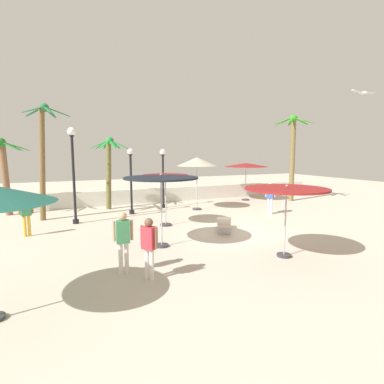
{
  "coord_description": "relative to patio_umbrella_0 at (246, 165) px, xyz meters",
  "views": [
    {
      "loc": [
        -6.17,
        -10.76,
        3.36
      ],
      "look_at": [
        0.0,
        3.15,
        1.4
      ],
      "focal_mm": 28.92,
      "sensor_mm": 36.0,
      "label": 1
    }
  ],
  "objects": [
    {
      "name": "ground_plane",
      "position": [
        -6.01,
        -7.41,
        -2.46
      ],
      "size": [
        56.0,
        56.0,
        0.0
      ],
      "primitive_type": "plane",
      "color": "beige"
    },
    {
      "name": "boundary_wall",
      "position": [
        -6.01,
        1.59,
        -1.98
      ],
      "size": [
        25.2,
        0.3,
        0.96
      ],
      "primitive_type": "cube",
      "color": "silver",
      "rests_on": "ground_plane"
    },
    {
      "name": "patio_umbrella_0",
      "position": [
        0.0,
        0.0,
        0.0
      ],
      "size": [
        3.05,
        3.05,
        2.68
      ],
      "color": "#333338",
      "rests_on": "ground_plane"
    },
    {
      "name": "patio_umbrella_1",
      "position": [
        -8.81,
        -7.9,
        -0.12
      ],
      "size": [
        2.6,
        2.6,
        2.62
      ],
      "color": "#333338",
      "rests_on": "ground_plane"
    },
    {
      "name": "patio_umbrella_2",
      "position": [
        -5.52,
        -10.53,
        -0.35
      ],
      "size": [
        2.62,
        2.62,
        2.35
      ],
      "color": "#333338",
      "rests_on": "ground_plane"
    },
    {
      "name": "patio_umbrella_3",
      "position": [
        -4.64,
        -1.88,
        0.33
      ],
      "size": [
        2.34,
        2.34,
        3.11
      ],
      "color": "#333338",
      "rests_on": "ground_plane"
    },
    {
      "name": "patio_umbrella_4",
      "position": [
        -7.62,
        -4.92,
        -0.34
      ],
      "size": [
        2.06,
        2.06,
        2.5
      ],
      "color": "#333338",
      "rests_on": "ground_plane"
    },
    {
      "name": "palm_tree_0",
      "position": [
        -9.25,
        0.47,
        0.28
      ],
      "size": [
        2.36,
        2.35,
        4.26
      ],
      "color": "brown",
      "rests_on": "ground_plane"
    },
    {
      "name": "palm_tree_1",
      "position": [
        -12.66,
        -1.33,
        1.03
      ],
      "size": [
        2.24,
        2.33,
        5.71
      ],
      "color": "brown",
      "rests_on": "ground_plane"
    },
    {
      "name": "palm_tree_2",
      "position": [
        -14.65,
        0.79,
        0.2
      ],
      "size": [
        2.75,
        2.75,
        4.12
      ],
      "color": "brown",
      "rests_on": "ground_plane"
    },
    {
      "name": "palm_tree_3",
      "position": [
        2.76,
        -1.47,
        1.18
      ],
      "size": [
        2.76,
        2.74,
        5.89
      ],
      "color": "olive",
      "rests_on": "ground_plane"
    },
    {
      "name": "lamp_post_0",
      "position": [
        -11.4,
        -2.81,
        0.36
      ],
      "size": [
        0.39,
        0.39,
        4.49
      ],
      "color": "black",
      "rests_on": "ground_plane"
    },
    {
      "name": "lamp_post_1",
      "position": [
        -8.44,
        -1.6,
        -0.37
      ],
      "size": [
        0.34,
        0.34,
        3.56
      ],
      "color": "black",
      "rests_on": "ground_plane"
    },
    {
      "name": "lamp_post_2",
      "position": [
        -6.25,
        -0.5,
        -0.32
      ],
      "size": [
        0.35,
        0.35,
        3.54
      ],
      "color": "black",
      "rests_on": "ground_plane"
    },
    {
      "name": "lounge_chair_0",
      "position": [
        -5.76,
        -7.04,
        -2.07
      ],
      "size": [
        1.41,
        1.9,
        0.83
      ],
      "color": "#B7B7BC",
      "rests_on": "ground_plane"
    },
    {
      "name": "guest_0",
      "position": [
        -10.56,
        -9.85,
        -1.39
      ],
      "size": [
        0.56,
        0.28,
        1.75
      ],
      "color": "silver",
      "rests_on": "ground_plane"
    },
    {
      "name": "guest_1",
      "position": [
        -1.56,
        -4.72,
        -1.4
      ],
      "size": [
        0.41,
        0.45,
        1.74
      ],
      "color": "silver",
      "rests_on": "ground_plane"
    },
    {
      "name": "guest_2",
      "position": [
        -10.02,
        -10.53,
        -1.45
      ],
      "size": [
        0.4,
        0.47,
        1.67
      ],
      "color": "silver",
      "rests_on": "ground_plane"
    },
    {
      "name": "guest_3",
      "position": [
        -13.33,
        -4.4,
        -1.45
      ],
      "size": [
        0.54,
        0.33,
        1.68
      ],
      "color": "gold",
      "rests_on": "ground_plane"
    },
    {
      "name": "seagull_0",
      "position": [
        0.16,
        -8.59,
        3.45
      ],
      "size": [
        1.34,
        0.38,
        0.15
      ],
      "color": "white"
    }
  ]
}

